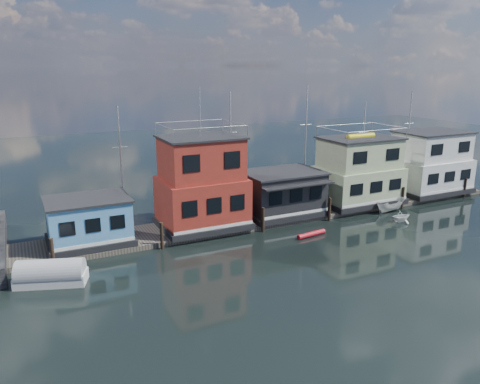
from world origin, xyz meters
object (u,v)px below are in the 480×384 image
tarp_runabout (51,274)px  motorboat (390,206)px  red_kayak (311,234)px  houseboat_white (430,163)px  houseboat_red (202,184)px  dinghy_white (401,216)px  houseboat_dark (282,193)px  houseboat_green (358,172)px  houseboat_blue (89,221)px

tarp_runabout → motorboat: size_ratio=1.42×
red_kayak → motorboat: (10.91, 2.35, 0.44)m
houseboat_white → tarp_runabout: houseboat_white is taller
red_kayak → motorboat: motorboat is taller
houseboat_red → dinghy_white: size_ratio=5.74×
houseboat_dark → dinghy_white: bearing=-32.7°
houseboat_green → tarp_runabout: size_ratio=1.75×
houseboat_green → houseboat_white: bearing=-0.0°
houseboat_red → houseboat_dark: 8.18m
motorboat → houseboat_blue: bearing=81.6°
tarp_runabout → houseboat_dark: bearing=33.8°
houseboat_green → houseboat_blue: bearing=-180.0°
houseboat_blue → houseboat_dark: 17.50m
houseboat_white → houseboat_blue: bearing=-180.0°
houseboat_white → houseboat_red: bearing=-180.0°
dinghy_white → motorboat: 3.01m
houseboat_green → houseboat_white: (10.00, -0.00, -0.01)m
houseboat_green → houseboat_red: bearing=-180.0°
dinghy_white → houseboat_white: bearing=-55.4°
houseboat_green → motorboat: size_ratio=2.49×
houseboat_white → motorboat: bearing=-159.1°
houseboat_blue → red_kayak: 18.14m
houseboat_dark → motorboat: 11.17m
houseboat_blue → motorboat: (28.05, -3.24, -1.55)m
houseboat_red → dinghy_white: (17.26, -5.95, -3.56)m
dinghy_white → motorboat: bearing=-22.3°
houseboat_blue → houseboat_green: 26.53m
houseboat_red → tarp_runabout: 14.40m
tarp_runabout → dinghy_white: bearing=18.2°
red_kayak → motorboat: 11.17m
houseboat_red → houseboat_white: bearing=0.0°
red_kayak → motorboat: size_ratio=0.84×
tarp_runabout → dinghy_white: tarp_runabout is taller
houseboat_green → tarp_runabout: 30.50m
houseboat_blue → houseboat_dark: bearing=-0.1°
red_kayak → houseboat_red: bearing=136.1°
houseboat_green → dinghy_white: (0.26, -5.95, -3.01)m
houseboat_blue → houseboat_white: (36.50, 0.00, 1.33)m
houseboat_red → red_kayak: bearing=-36.2°
dinghy_white → houseboat_blue: bearing=80.6°
houseboat_dark → houseboat_white: bearing=0.1°
dinghy_white → tarp_runabout: bearing=92.3°
houseboat_red → houseboat_dark: (8.00, -0.02, -1.69)m
houseboat_red → houseboat_white: size_ratio=1.41×
houseboat_green → houseboat_white: 10.00m
houseboat_dark → houseboat_green: bearing=0.1°
houseboat_dark → houseboat_green: size_ratio=0.88×
tarp_runabout → dinghy_white: 30.12m
houseboat_blue → dinghy_white: houseboat_blue is taller
houseboat_green → motorboat: houseboat_green is taller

